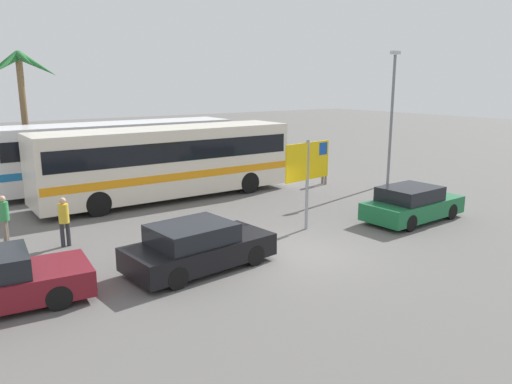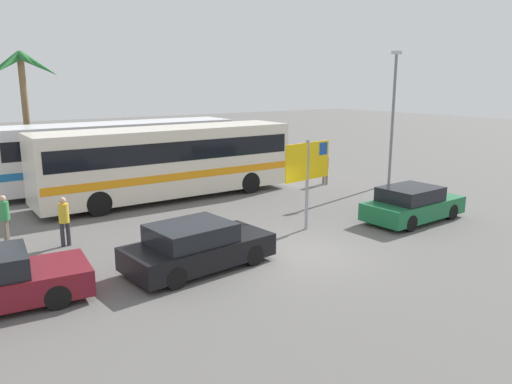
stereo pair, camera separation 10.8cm
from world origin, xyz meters
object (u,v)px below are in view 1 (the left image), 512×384
Objects in this scene: car_black at (198,247)px; bus_front_coach at (167,159)px; bus_rear_coach at (119,151)px; ferry_sign at (308,165)px; pedestrian_crossing_lot at (324,166)px; pedestrian_by_bus at (64,218)px; car_green at (412,204)px; pedestrian_near_sign at (4,216)px.

bus_front_coach is at bearing 64.55° from car_black.
bus_front_coach is 1.00× the size of bus_rear_coach.
ferry_sign is at bearing 7.28° from car_black.
pedestrian_by_bus is (-13.46, -2.49, -0.01)m from pedestrian_crossing_lot.
pedestrian_by_bus is at bearing -120.66° from bus_rear_coach.
car_black is at bearing -165.34° from pedestrian_crossing_lot.
bus_front_coach is 3.59× the size of ferry_sign.
car_black is 2.70× the size of pedestrian_by_bus.
bus_front_coach is 2.66× the size of car_black.
bus_front_coach is at bearing 129.42° from pedestrian_by_bus.
ferry_sign reaches higher than pedestrian_by_bus.
car_black and car_green have the same top height.
bus_front_coach reaches higher than pedestrian_by_bus.
pedestrian_crossing_lot reaches higher than car_green.
pedestrian_near_sign is at bearing 153.52° from car_green.
pedestrian_by_bus reaches higher than car_green.
bus_rear_coach is 2.66× the size of car_black.
car_black is 12.76m from pedestrian_crossing_lot.
ferry_sign is at bearing 70.95° from pedestrian_by_bus.
pedestrian_crossing_lot reaches higher than pedestrian_by_bus.
bus_rear_coach reaches higher than car_black.
bus_front_coach is 7.65m from pedestrian_near_sign.
pedestrian_crossing_lot is (5.89, 5.46, -1.38)m from ferry_sign.
bus_front_coach is 7.23× the size of pedestrian_near_sign.
ferry_sign is 4.53m from car_green.
bus_rear_coach is at bearing 68.39° from pedestrian_near_sign.
bus_front_coach is at bearing 97.39° from ferry_sign.
ferry_sign is 2.00× the size of pedestrian_by_bus.
car_green is 7.20m from pedestrian_crossing_lot.
car_green is at bearing -2.37° from pedestrian_near_sign.
pedestrian_near_sign is (-6.26, -6.59, -0.86)m from bus_rear_coach.
bus_front_coach and bus_rear_coach have the same top height.
car_green is 2.65× the size of pedestrian_near_sign.
pedestrian_crossing_lot is (10.92, 6.60, 0.31)m from car_black.
pedestrian_near_sign is at bearing -131.33° from pedestrian_by_bus.
car_black is (-2.21, -12.14, -1.15)m from bus_rear_coach.
bus_rear_coach is 7.17× the size of pedestrian_by_bus.
bus_rear_coach is (-0.81, 3.82, 0.00)m from bus_front_coach.
ferry_sign is at bearing -74.39° from bus_front_coach.
car_black is 1.03× the size of car_green.
car_green is at bearing 71.32° from pedestrian_by_bus.
pedestrian_near_sign is at bearing 167.52° from pedestrian_crossing_lot.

